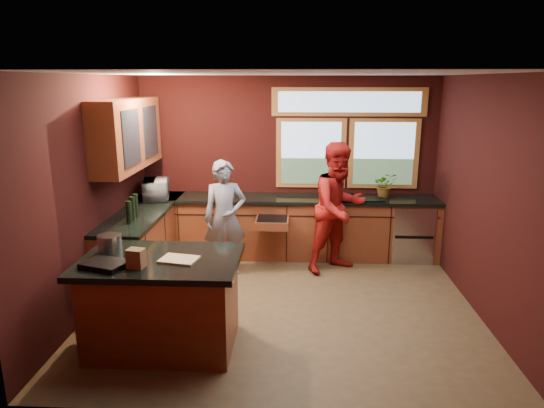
# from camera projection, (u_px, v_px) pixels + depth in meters

# --- Properties ---
(floor) EXTENTS (4.50, 4.50, 0.00)m
(floor) POSITION_uv_depth(u_px,v_px,m) (284.00, 304.00, 5.86)
(floor) COLOR brown
(floor) RESTS_ON ground
(room_shell) EXTENTS (4.52, 4.02, 2.71)m
(room_shell) POSITION_uv_depth(u_px,v_px,m) (235.00, 152.00, 5.75)
(room_shell) COLOR black
(room_shell) RESTS_ON ground
(back_counter) EXTENTS (4.50, 0.64, 0.93)m
(back_counter) POSITION_uv_depth(u_px,v_px,m) (300.00, 227.00, 7.37)
(back_counter) COLOR maroon
(back_counter) RESTS_ON floor
(left_counter) EXTENTS (0.64, 2.30, 0.93)m
(left_counter) POSITION_uv_depth(u_px,v_px,m) (144.00, 242.00, 6.66)
(left_counter) COLOR maroon
(left_counter) RESTS_ON floor
(island) EXTENTS (1.55, 1.05, 0.95)m
(island) POSITION_uv_depth(u_px,v_px,m) (163.00, 302.00, 4.84)
(island) COLOR maroon
(island) RESTS_ON floor
(person_grey) EXTENTS (0.66, 0.51, 1.60)m
(person_grey) POSITION_uv_depth(u_px,v_px,m) (225.00, 218.00, 6.63)
(person_grey) COLOR slate
(person_grey) RESTS_ON floor
(person_red) EXTENTS (1.12, 1.07, 1.83)m
(person_red) POSITION_uv_depth(u_px,v_px,m) (339.00, 208.00, 6.72)
(person_red) COLOR #A31613
(person_red) RESTS_ON floor
(microwave) EXTENTS (0.46, 0.59, 0.29)m
(microwave) POSITION_uv_depth(u_px,v_px,m) (156.00, 189.00, 7.10)
(microwave) COLOR #999999
(microwave) RESTS_ON left_counter
(potted_plant) EXTENTS (0.34, 0.29, 0.37)m
(potted_plant) POSITION_uv_depth(u_px,v_px,m) (385.00, 185.00, 7.20)
(potted_plant) COLOR #999999
(potted_plant) RESTS_ON back_counter
(paper_towel) EXTENTS (0.12, 0.12, 0.28)m
(paper_towel) POSITION_uv_depth(u_px,v_px,m) (328.00, 188.00, 7.21)
(paper_towel) COLOR silver
(paper_towel) RESTS_ON back_counter
(cutting_board) EXTENTS (0.39, 0.32, 0.02)m
(cutting_board) POSITION_uv_depth(u_px,v_px,m) (179.00, 259.00, 4.66)
(cutting_board) COLOR tan
(cutting_board) RESTS_ON island
(stock_pot) EXTENTS (0.24, 0.24, 0.18)m
(stock_pot) POSITION_uv_depth(u_px,v_px,m) (110.00, 243.00, 4.87)
(stock_pot) COLOR #AFAFB4
(stock_pot) RESTS_ON island
(paper_bag) EXTENTS (0.17, 0.14, 0.18)m
(paper_bag) POSITION_uv_depth(u_px,v_px,m) (136.00, 258.00, 4.47)
(paper_bag) COLOR brown
(paper_bag) RESTS_ON island
(black_tray) EXTENTS (0.47, 0.39, 0.05)m
(black_tray) POSITION_uv_depth(u_px,v_px,m) (105.00, 264.00, 4.50)
(black_tray) COLOR black
(black_tray) RESTS_ON island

